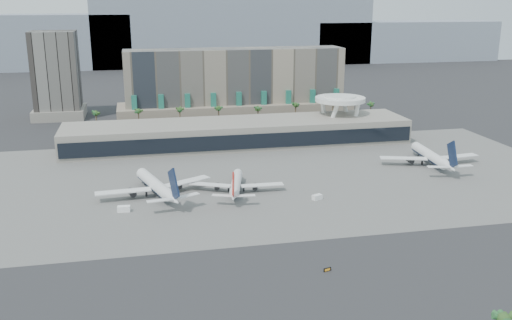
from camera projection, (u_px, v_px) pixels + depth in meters
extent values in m
plane|color=#232326|center=(301.00, 228.00, 181.17)|extent=(900.00, 900.00, 0.00)
cube|color=#5B5B59|center=(263.00, 177.00, 232.90)|extent=(260.00, 130.00, 0.06)
cube|color=gray|center=(1.00, 42.00, 579.71)|extent=(260.00, 60.00, 55.00)
cube|color=gray|center=(233.00, 32.00, 625.85)|extent=(300.00, 60.00, 70.00)
cube|color=gray|center=(401.00, 41.00, 669.42)|extent=(220.00, 60.00, 45.00)
cube|color=gray|center=(235.00, 84.00, 342.09)|extent=(130.00, 22.00, 42.00)
cube|color=gray|center=(236.00, 111.00, 344.57)|extent=(140.00, 30.00, 10.00)
cube|color=#1F6D5A|center=(135.00, 111.00, 322.03)|extent=(3.00, 2.00, 18.00)
cube|color=#1F6D5A|center=(161.00, 110.00, 325.04)|extent=(3.00, 2.00, 18.00)
cube|color=#1F6D5A|center=(188.00, 109.00, 328.05)|extent=(3.00, 2.00, 18.00)
cube|color=#1F6D5A|center=(214.00, 108.00, 331.06)|extent=(3.00, 2.00, 18.00)
cube|color=#1F6D5A|center=(239.00, 107.00, 334.07)|extent=(3.00, 2.00, 18.00)
cube|color=#1F6D5A|center=(264.00, 106.00, 337.09)|extent=(3.00, 2.00, 18.00)
cube|color=#1F6D5A|center=(288.00, 105.00, 340.10)|extent=(3.00, 2.00, 18.00)
cube|color=#1F6D5A|center=(312.00, 104.00, 343.11)|extent=(3.00, 2.00, 18.00)
cube|color=#1F6D5A|center=(336.00, 103.00, 346.12)|extent=(3.00, 2.00, 18.00)
cube|color=black|center=(56.00, 75.00, 343.16)|extent=(26.00, 26.00, 52.00)
cube|color=gray|center=(60.00, 113.00, 349.44)|extent=(30.00, 30.00, 6.00)
cube|color=gray|center=(238.00, 133.00, 283.02)|extent=(170.00, 32.00, 12.00)
cube|color=black|center=(245.00, 142.00, 267.91)|extent=(168.00, 0.60, 7.00)
cube|color=black|center=(238.00, 119.00, 281.04)|extent=(170.00, 12.00, 2.50)
cylinder|color=white|center=(347.00, 113.00, 305.61)|extent=(6.98, 6.99, 21.89)
cylinder|color=white|center=(324.00, 114.00, 303.05)|extent=(6.98, 6.99, 21.89)
cylinder|color=white|center=(332.00, 119.00, 291.08)|extent=(6.98, 6.99, 21.89)
cylinder|color=white|center=(356.00, 118.00, 293.63)|extent=(6.98, 6.99, 21.89)
cylinder|color=white|center=(340.00, 99.00, 295.89)|extent=(26.00, 26.00, 2.20)
cylinder|color=white|center=(340.00, 97.00, 295.53)|extent=(16.00, 16.00, 1.20)
cylinder|color=brown|center=(97.00, 125.00, 301.90)|extent=(0.70, 0.70, 12.00)
sphere|color=#2F5321|center=(96.00, 114.00, 300.34)|extent=(2.80, 2.80, 2.80)
cylinder|color=brown|center=(139.00, 123.00, 306.31)|extent=(0.70, 0.70, 12.00)
sphere|color=#2F5321|center=(138.00, 112.00, 304.76)|extent=(2.80, 2.80, 2.80)
cylinder|color=brown|center=(180.00, 121.00, 310.73)|extent=(0.70, 0.70, 12.00)
sphere|color=#2F5321|center=(180.00, 111.00, 309.17)|extent=(2.80, 2.80, 2.80)
cylinder|color=brown|center=(218.00, 119.00, 314.95)|extent=(0.70, 0.70, 12.00)
sphere|color=#2F5321|center=(218.00, 109.00, 313.39)|extent=(2.80, 2.80, 2.80)
cylinder|color=brown|center=(259.00, 118.00, 319.56)|extent=(0.70, 0.70, 12.00)
sphere|color=#2F5321|center=(259.00, 108.00, 318.01)|extent=(2.80, 2.80, 2.80)
cylinder|color=brown|center=(297.00, 116.00, 323.98)|extent=(0.70, 0.70, 12.00)
sphere|color=#2F5321|center=(297.00, 106.00, 322.42)|extent=(2.80, 2.80, 2.80)
cylinder|color=brown|center=(333.00, 115.00, 328.40)|extent=(0.70, 0.70, 12.00)
sphere|color=#2F5321|center=(334.00, 105.00, 326.84)|extent=(2.80, 2.80, 2.80)
cylinder|color=brown|center=(371.00, 113.00, 333.02)|extent=(0.70, 0.70, 12.00)
sphere|color=#2F5321|center=(371.00, 103.00, 331.46)|extent=(2.80, 2.80, 2.80)
cylinder|color=white|center=(154.00, 184.00, 211.98)|extent=(12.72, 30.12, 4.41)
cylinder|color=#111D38|center=(154.00, 184.00, 212.02)|extent=(12.47, 29.51, 4.32)
cone|color=white|center=(140.00, 172.00, 226.57)|extent=(5.63, 6.01, 4.41)
cone|color=white|center=(173.00, 199.00, 195.42)|extent=(7.03, 10.77, 4.41)
cube|color=white|center=(123.00, 191.00, 205.67)|extent=(20.13, 5.92, 0.39)
cube|color=white|center=(186.00, 182.00, 216.78)|extent=(19.57, 13.32, 0.39)
cylinder|color=black|center=(132.00, 192.00, 207.95)|extent=(3.57, 4.92, 2.43)
cylinder|color=black|center=(177.00, 185.00, 216.03)|extent=(3.57, 4.92, 2.43)
cube|color=#111D38|center=(174.00, 184.00, 192.46)|extent=(3.35, 9.77, 11.61)
cube|color=white|center=(160.00, 200.00, 192.07)|extent=(9.08, 3.69, 0.28)
cube|color=white|center=(187.00, 196.00, 196.61)|extent=(9.04, 5.85, 0.28)
cylinder|color=black|center=(145.00, 183.00, 222.75)|extent=(0.55, 0.55, 1.76)
cylinder|color=black|center=(146.00, 194.00, 210.27)|extent=(0.77, 0.77, 1.76)
cylinder|color=black|center=(165.00, 191.00, 213.50)|extent=(0.77, 0.77, 1.76)
cylinder|color=white|center=(236.00, 183.00, 215.78)|extent=(9.12, 24.60, 3.58)
cylinder|color=#111D38|center=(236.00, 183.00, 215.82)|extent=(8.94, 24.10, 3.51)
cone|color=white|center=(238.00, 172.00, 229.25)|extent=(4.41, 4.75, 3.58)
cone|color=white|center=(234.00, 196.00, 200.51)|extent=(5.34, 8.67, 3.58)
cube|color=white|center=(210.00, 185.00, 215.28)|extent=(16.10, 10.13, 0.31)
cube|color=white|center=(262.00, 185.00, 214.85)|extent=(16.20, 3.96, 0.31)
cylinder|color=black|center=(217.00, 186.00, 215.90)|extent=(2.74, 3.94, 1.97)
cylinder|color=black|center=(255.00, 187.00, 215.59)|extent=(2.74, 3.94, 1.97)
cube|color=#B51E14|center=(233.00, 184.00, 197.95)|extent=(2.31, 8.02, 9.43)
cube|color=white|center=(222.00, 195.00, 199.62)|extent=(7.39, 4.44, 0.22)
cube|color=white|center=(245.00, 196.00, 199.44)|extent=(7.32, 2.63, 0.22)
cylinder|color=black|center=(238.00, 181.00, 225.63)|extent=(0.45, 0.45, 1.43)
cylinder|color=black|center=(229.00, 190.00, 215.66)|extent=(0.63, 0.63, 1.43)
cylinder|color=black|center=(244.00, 190.00, 215.54)|extent=(0.63, 0.63, 1.43)
cylinder|color=white|center=(429.00, 155.00, 250.75)|extent=(7.09, 30.54, 4.44)
cylinder|color=#111D38|center=(429.00, 156.00, 250.80)|extent=(6.95, 29.93, 4.35)
cone|color=white|center=(414.00, 145.00, 267.32)|extent=(4.86, 5.36, 4.44)
cone|color=white|center=(449.00, 167.00, 231.97)|extent=(5.30, 10.34, 4.44)
cube|color=white|center=(403.00, 158.00, 248.45)|extent=(20.39, 10.10, 0.39)
cube|color=white|center=(457.00, 156.00, 251.30)|extent=(20.36, 6.82, 0.39)
cylinder|color=black|center=(410.00, 160.00, 249.67)|extent=(2.82, 4.64, 2.44)
cylinder|color=black|center=(449.00, 159.00, 251.75)|extent=(2.82, 4.64, 2.44)
cube|color=#111D38|center=(452.00, 154.00, 228.81)|extent=(1.44, 10.09, 11.68)
cube|color=white|center=(439.00, 167.00, 230.18)|extent=(9.20, 4.38, 0.28)
cube|color=white|center=(462.00, 166.00, 231.35)|extent=(8.99, 2.89, 0.28)
cylinder|color=black|center=(418.00, 155.00, 262.87)|extent=(0.55, 0.55, 1.78)
cylinder|color=black|center=(422.00, 163.00, 250.13)|extent=(0.78, 0.78, 1.78)
cylinder|color=black|center=(437.00, 162.00, 250.96)|extent=(0.78, 0.78, 1.78)
cube|color=white|center=(124.00, 209.00, 194.96)|extent=(4.42, 2.43, 2.08)
cube|color=white|center=(317.00, 197.00, 206.87)|extent=(4.06, 3.21, 1.83)
cube|color=black|center=(327.00, 269.00, 152.52)|extent=(2.24, 0.89, 1.02)
cube|color=orange|center=(328.00, 270.00, 152.35)|extent=(1.58, 0.48, 0.61)
cylinder|color=black|center=(324.00, 270.00, 152.41)|extent=(0.12, 0.12, 0.61)
cylinder|color=black|center=(330.00, 270.00, 152.74)|extent=(0.12, 0.12, 0.61)
sphere|color=#2F5321|center=(504.00, 320.00, 108.28)|extent=(2.80, 2.80, 2.80)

